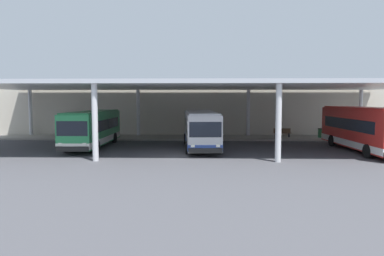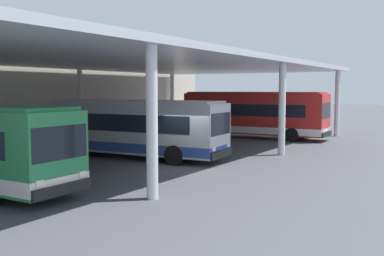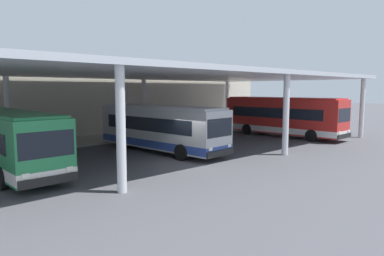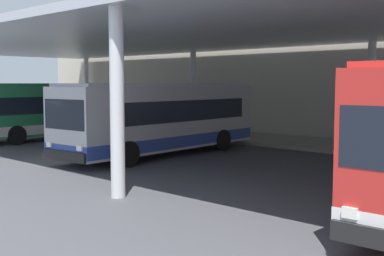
% 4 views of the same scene
% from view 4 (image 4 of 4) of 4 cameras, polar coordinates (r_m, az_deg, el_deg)
% --- Properties ---
extents(ground_plane, '(200.00, 200.00, 0.00)m').
position_cam_4_polar(ground_plane, '(20.85, -13.32, -3.85)').
color(ground_plane, '#47474C').
extents(platform_kerb, '(42.00, 4.50, 0.18)m').
position_cam_4_polar(platform_kerb, '(28.90, 6.61, -1.11)').
color(platform_kerb, gray).
rests_on(platform_kerb, ground).
extents(station_building_facade, '(48.00, 1.60, 6.45)m').
position_cam_4_polar(station_building_facade, '(31.38, 10.27, 5.06)').
color(station_building_facade, beige).
rests_on(station_building_facade, ground).
extents(canopy_shelter, '(40.00, 17.00, 5.55)m').
position_cam_4_polar(canopy_shelter, '(24.13, -2.39, 10.12)').
color(canopy_shelter, silver).
rests_on(canopy_shelter, ground).
extents(bus_nearest_bay, '(2.86, 10.57, 3.17)m').
position_cam_4_polar(bus_nearest_bay, '(30.36, -14.90, 2.01)').
color(bus_nearest_bay, '#28844C').
rests_on(bus_nearest_bay, ground).
extents(bus_second_bay, '(3.29, 10.69, 3.17)m').
position_cam_4_polar(bus_second_bay, '(22.41, -3.40, 1.15)').
color(bus_second_bay, '#B7B7BC').
rests_on(bus_second_bay, ground).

